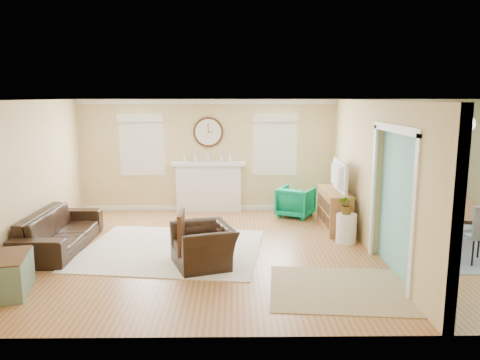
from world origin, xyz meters
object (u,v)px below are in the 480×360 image
sofa (60,230)px  green_chair (296,202)px  dining_table (451,225)px  eames_chair (204,246)px  credenza (334,210)px

sofa → green_chair: (4.46, 2.17, 0.01)m
green_chair → dining_table: (2.59, -1.96, 0.01)m
eames_chair → green_chair: green_chair is taller
green_chair → credenza: credenza is taller
green_chair → sofa: bearing=54.9°
sofa → eames_chair: (2.60, -0.89, -0.00)m
sofa → eames_chair: sofa is taller
sofa → credenza: (5.11, 1.14, 0.07)m
eames_chair → credenza: size_ratio=0.74×
sofa → eames_chair: size_ratio=2.25×
sofa → dining_table: dining_table is taller
sofa → dining_table: bearing=-87.9°
green_chair → credenza: bearing=150.9°
eames_chair → dining_table: size_ratio=0.52×
credenza → sofa: bearing=-167.4°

